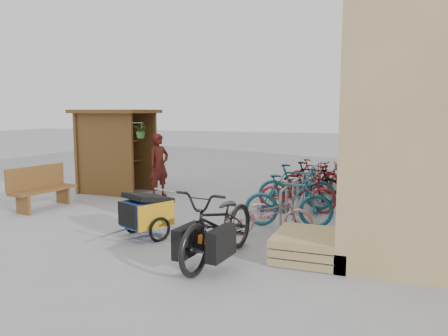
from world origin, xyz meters
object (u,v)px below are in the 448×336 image
(shopping_carts, at_px, (349,164))
(bike_0, at_px, (269,214))
(bike_7, at_px, (314,176))
(pallet_stack, at_px, (307,245))
(bike_3, at_px, (297,187))
(bike_6, at_px, (319,178))
(bench, at_px, (41,187))
(kiosk, at_px, (113,139))
(child_trailer, at_px, (146,212))
(bike_1, at_px, (288,201))
(cargo_bike, at_px, (219,225))
(person_kiosk, at_px, (159,165))
(bike_5, at_px, (311,182))
(bike_2, at_px, (298,192))
(bike_4, at_px, (302,186))

(shopping_carts, relative_size, bike_0, 1.17)
(bike_7, bearing_deg, pallet_stack, -157.49)
(bike_0, bearing_deg, bike_3, -13.02)
(shopping_carts, height_order, bike_6, shopping_carts)
(bench, bearing_deg, bike_7, 44.69)
(kiosk, bearing_deg, bike_6, 16.41)
(pallet_stack, relative_size, bike_0, 0.73)
(child_trailer, distance_m, bike_1, 2.86)
(bike_0, xyz_separation_m, bike_7, (0.10, 4.83, 0.05))
(pallet_stack, height_order, cargo_bike, cargo_bike)
(kiosk, xyz_separation_m, bike_7, (5.49, 1.96, -1.07))
(bike_1, height_order, bike_3, bike_3)
(person_kiosk, bearing_deg, bike_6, -44.32)
(pallet_stack, distance_m, bike_1, 1.94)
(child_trailer, xyz_separation_m, bike_6, (2.42, 5.38, -0.02))
(bike_5, xyz_separation_m, bike_6, (0.07, 0.96, -0.05))
(bike_7, bearing_deg, child_trailer, 173.20)
(shopping_carts, height_order, person_kiosk, person_kiosk)
(bike_6, relative_size, bike_7, 1.10)
(bike_2, bearing_deg, bike_6, -9.86)
(bike_1, xyz_separation_m, bike_3, (-0.17, 1.69, 0.01))
(bench, distance_m, child_trailer, 3.85)
(bench, relative_size, person_kiosk, 0.97)
(cargo_bike, relative_size, person_kiosk, 1.35)
(shopping_carts, relative_size, bike_7, 1.19)
(pallet_stack, distance_m, cargo_bike, 1.46)
(cargo_bike, height_order, bike_2, cargo_bike)
(bike_6, bearing_deg, person_kiosk, 95.52)
(child_trailer, height_order, person_kiosk, person_kiosk)
(bike_6, bearing_deg, shopping_carts, -30.81)
(bike_1, bearing_deg, bike_0, 155.03)
(bike_5, bearing_deg, kiosk, 111.24)
(child_trailer, bearing_deg, pallet_stack, 21.74)
(child_trailer, relative_size, bike_0, 0.90)
(bike_0, bearing_deg, child_trailer, 99.34)
(pallet_stack, bearing_deg, child_trailer, 177.03)
(person_kiosk, relative_size, bike_4, 1.03)
(bench, bearing_deg, shopping_carts, 53.69)
(bike_3, bearing_deg, bench, 97.67)
(person_kiosk, bearing_deg, bike_3, -71.90)
(bike_5, bearing_deg, cargo_bike, -172.15)
(bench, distance_m, bike_7, 7.39)
(person_kiosk, bearing_deg, child_trailer, -132.77)
(bike_4, bearing_deg, pallet_stack, -160.92)
(bench, bearing_deg, bike_3, 27.35)
(bench, bearing_deg, person_kiosk, 57.81)
(bike_4, relative_size, bike_5, 0.99)
(child_trailer, relative_size, bike_7, 0.92)
(kiosk, height_order, child_trailer, kiosk)
(child_trailer, relative_size, bike_5, 0.87)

